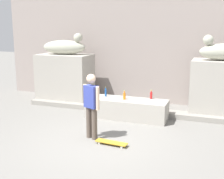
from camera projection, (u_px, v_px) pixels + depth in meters
name	position (u px, v px, depth m)	size (l,w,h in m)	color
ground_plane	(100.00, 143.00, 7.39)	(40.00, 40.00, 0.00)	slate
facade_wall	(147.00, 33.00, 11.13)	(11.49, 0.60, 5.06)	gray
pedestal_left	(65.00, 78.00, 11.22)	(1.95, 1.14, 1.78)	#A39E93
pedestal_right	(223.00, 89.00, 9.38)	(1.95, 1.14, 1.78)	#A39E93
statue_reclining_left	(65.00, 47.00, 10.96)	(1.65, 0.74, 0.78)	#AEB09B
ledge_block	(127.00, 109.00, 9.32)	(2.51, 0.81, 0.60)	#A39E93
skater	(91.00, 103.00, 7.54)	(0.51, 0.32, 1.67)	brown
skateboard	(111.00, 142.00, 7.28)	(0.81, 0.27, 0.08)	gold
bottle_red	(151.00, 95.00, 9.30)	(0.07, 0.07, 0.28)	red
bottle_orange	(124.00, 96.00, 9.22)	(0.08, 0.08, 0.27)	orange
bottle_blue	(106.00, 92.00, 9.61)	(0.06, 0.06, 0.31)	#194C99
stair_step	(132.00, 110.00, 9.93)	(7.50, 0.50, 0.16)	gray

